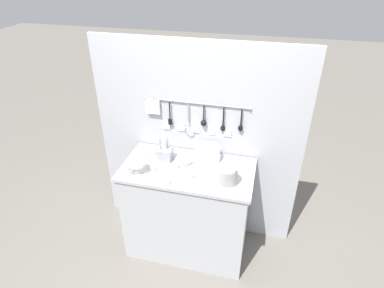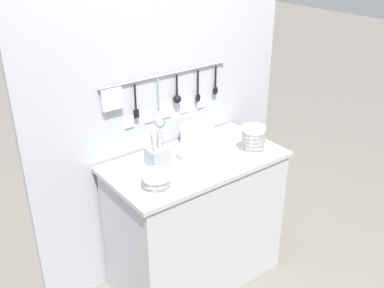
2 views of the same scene
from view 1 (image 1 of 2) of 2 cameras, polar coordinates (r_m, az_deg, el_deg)
ground_plane at (r=3.46m, az=-0.67°, el=-17.35°), size 20.00×20.00×0.00m
counter at (r=3.12m, az=-0.73°, el=-11.50°), size 1.16×0.62×0.95m
back_wall at (r=3.08m, az=0.84°, el=-0.09°), size 1.96×0.11×1.99m
bowl_stack_short_front at (r=2.78m, az=-9.71°, el=-3.99°), size 0.16×0.16×0.11m
bowl_stack_tall_left at (r=2.61m, az=6.40°, el=-5.55°), size 0.15×0.15×0.18m
plate_stack at (r=2.90m, az=2.86°, el=-1.72°), size 0.22×0.22×0.13m
steel_mixing_bowl at (r=2.88m, az=-1.07°, el=-3.18°), size 0.11×0.11×0.03m
cutlery_caddy at (r=2.92m, az=-4.72°, el=-1.73°), size 0.12×0.12×0.24m
cup_by_caddy at (r=2.69m, az=-0.25°, el=-5.74°), size 0.04×0.04×0.05m
cup_front_right at (r=2.83m, az=7.61°, el=-3.91°), size 0.04×0.04×0.05m
cup_front_left at (r=2.80m, az=-6.92°, el=-4.29°), size 0.04×0.04×0.05m
cup_back_right at (r=3.01m, az=-6.98°, el=-1.57°), size 0.04×0.04×0.05m
cup_edge_far at (r=2.63m, az=-4.36°, el=-6.87°), size 0.04×0.04×0.05m
cup_centre at (r=3.03m, az=-8.16°, el=-1.41°), size 0.04×0.04×0.05m
cup_edge_near at (r=3.10m, az=-8.46°, el=-0.65°), size 0.04×0.04×0.05m
cup_beside_plates at (r=2.92m, az=-9.20°, el=-2.86°), size 0.04×0.04×0.05m
cup_back_left at (r=3.06m, az=-6.85°, el=-0.95°), size 0.04×0.04×0.05m
cup_mid_row at (r=2.81m, az=-2.87°, el=-3.98°), size 0.04×0.04×0.05m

